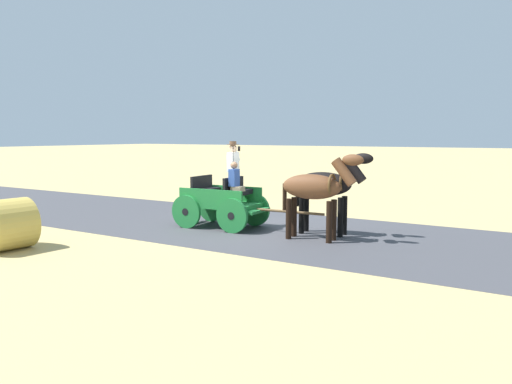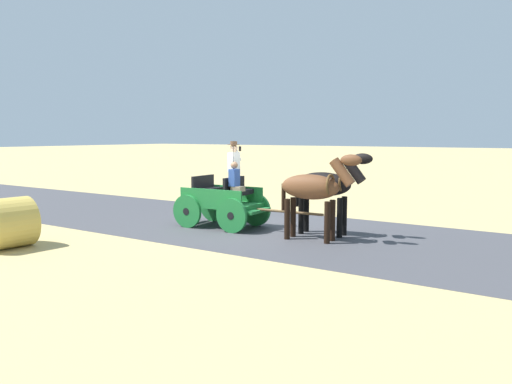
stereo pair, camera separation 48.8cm
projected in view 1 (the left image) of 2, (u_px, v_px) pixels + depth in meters
The scene contains 6 objects.
ground_plane at pixel (242, 226), 14.74m from camera, with size 200.00×200.00×0.00m, color tan.
road_surface at pixel (242, 226), 14.74m from camera, with size 6.10×160.00×0.01m, color #424247.
horse_drawn_carriage at pixel (223, 199), 14.53m from camera, with size 1.52×4.51×2.50m.
horse_near_side at pixel (327, 186), 13.39m from camera, with size 0.68×2.14×2.21m.
horse_off_side at pixel (316, 189), 12.67m from camera, with size 0.68×2.14×2.21m.
hay_bale at pixel (5, 225), 11.64m from camera, with size 1.20×1.20×1.10m, color gold.
Camera 1 is at (12.18, 7.93, 2.68)m, focal length 35.15 mm.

